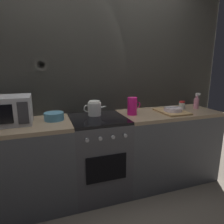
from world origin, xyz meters
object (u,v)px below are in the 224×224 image
object	(u,v)px
kettle	(95,108)
stove_unit	(99,156)
spice_jar	(182,105)
spray_bottle	(196,103)
pitcher	(132,106)
microwave	(6,110)
mixing_bowl	(54,116)
dish_pile	(172,111)

from	to	relation	value
kettle	stove_unit	bearing A→B (deg)	-86.46
kettle	spice_jar	xyz separation A→B (m)	(1.15, -0.05, -0.03)
spray_bottle	stove_unit	bearing A→B (deg)	-178.76
pitcher	spice_jar	size ratio (longest dim) A/B	1.90
microwave	spice_jar	size ratio (longest dim) A/B	4.38
mixing_bowl	spice_jar	world-z (taller)	spice_jar
pitcher	microwave	bearing A→B (deg)	177.75
microwave	kettle	distance (m)	0.89
stove_unit	mixing_bowl	world-z (taller)	mixing_bowl
spice_jar	stove_unit	bearing A→B (deg)	-176.78
stove_unit	pitcher	distance (m)	0.69
microwave	mixing_bowl	distance (m)	0.45
dish_pile	stove_unit	bearing A→B (deg)	176.20
mixing_bowl	spice_jar	xyz separation A→B (m)	(1.60, 0.01, 0.01)
mixing_bowl	spray_bottle	xyz separation A→B (m)	(1.79, -0.02, 0.04)
mixing_bowl	kettle	bearing A→B (deg)	7.51
spray_bottle	spice_jar	bearing A→B (deg)	169.84
spray_bottle	pitcher	bearing A→B (deg)	-178.55
stove_unit	pitcher	bearing A→B (deg)	0.78
stove_unit	microwave	xyz separation A→B (m)	(-0.89, 0.06, 0.59)
stove_unit	spray_bottle	world-z (taller)	spray_bottle
pitcher	dish_pile	bearing A→B (deg)	-7.50
pitcher	spray_bottle	bearing A→B (deg)	1.45
microwave	dish_pile	world-z (taller)	microwave
mixing_bowl	dish_pile	size ratio (longest dim) A/B	0.50
spice_jar	spray_bottle	distance (m)	0.20
mixing_bowl	pitcher	xyz separation A→B (m)	(0.86, -0.05, 0.06)
kettle	mixing_bowl	xyz separation A→B (m)	(-0.45, -0.06, -0.04)
stove_unit	mixing_bowl	xyz separation A→B (m)	(-0.46, 0.05, 0.49)
kettle	pitcher	xyz separation A→B (m)	(0.41, -0.11, 0.02)
spice_jar	pitcher	bearing A→B (deg)	-175.43
spice_jar	dish_pile	bearing A→B (deg)	-152.03
pitcher	stove_unit	bearing A→B (deg)	-179.22
microwave	stove_unit	bearing A→B (deg)	-3.63
kettle	pitcher	size ratio (longest dim) A/B	1.42
kettle	microwave	bearing A→B (deg)	-176.36
stove_unit	kettle	distance (m)	0.54
stove_unit	pitcher	size ratio (longest dim) A/B	4.50
pitcher	mixing_bowl	bearing A→B (deg)	176.79
kettle	mixing_bowl	distance (m)	0.45
stove_unit	dish_pile	xyz separation A→B (m)	(0.91, -0.06, 0.47)
mixing_bowl	microwave	bearing A→B (deg)	179.64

